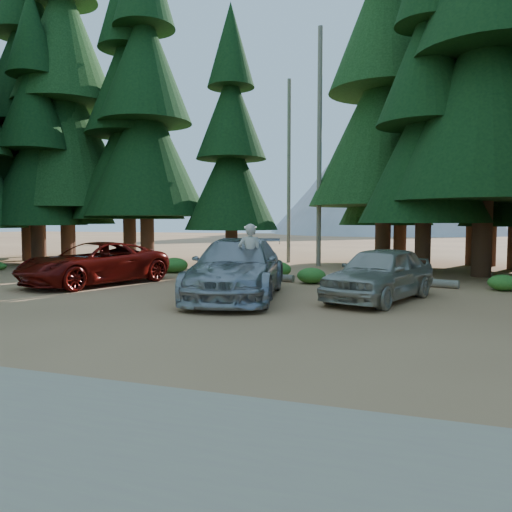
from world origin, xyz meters
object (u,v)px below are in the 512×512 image
at_px(red_pickup, 94,263).
at_px(log_mid, 247,273).
at_px(log_left, 248,276).
at_px(frisbee_player, 250,256).
at_px(log_right, 394,280).
at_px(silver_minivan_center, 237,268).
at_px(silver_minivan_right, 380,273).

relative_size(red_pickup, log_mid, 1.65).
distance_m(red_pickup, log_left, 5.78).
bearing_deg(red_pickup, log_mid, 61.79).
bearing_deg(frisbee_player, log_mid, -87.36).
relative_size(log_left, log_right, 0.87).
bearing_deg(frisbee_player, red_pickup, -32.35).
xyz_separation_m(red_pickup, silver_minivan_center, (6.04, -1.23, 0.11)).
bearing_deg(silver_minivan_right, silver_minivan_center, -149.30).
distance_m(red_pickup, frisbee_player, 6.83).
xyz_separation_m(silver_minivan_right, frisbee_player, (-3.54, -1.27, 0.51)).
height_order(silver_minivan_center, log_mid, silver_minivan_center).
distance_m(frisbee_player, log_right, 6.51).
relative_size(silver_minivan_right, frisbee_player, 2.48).
height_order(silver_minivan_right, frisbee_player, frisbee_player).
distance_m(red_pickup, silver_minivan_right, 10.14).
height_order(red_pickup, silver_minivan_center, silver_minivan_center).
xyz_separation_m(red_pickup, log_right, (10.31, 3.55, -0.63)).
height_order(red_pickup, silver_minivan_right, silver_minivan_right).
relative_size(silver_minivan_right, log_right, 1.04).
distance_m(frisbee_player, log_left, 5.32).
xyz_separation_m(silver_minivan_center, log_mid, (-1.67, 5.46, -0.74)).
bearing_deg(silver_minivan_center, red_pickup, 157.13).
bearing_deg(log_left, frisbee_player, -61.76).
bearing_deg(red_pickup, silver_minivan_right, 15.45).
relative_size(red_pickup, frisbee_player, 2.97).
distance_m(silver_minivan_center, log_left, 4.66).
relative_size(log_mid, log_right, 0.75).
xyz_separation_m(red_pickup, frisbee_player, (6.60, -1.67, 0.53)).
relative_size(frisbee_player, log_mid, 0.56).
distance_m(silver_minivan_center, log_right, 6.45).
bearing_deg(frisbee_player, log_left, -87.58).
bearing_deg(log_right, silver_minivan_right, -77.61).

